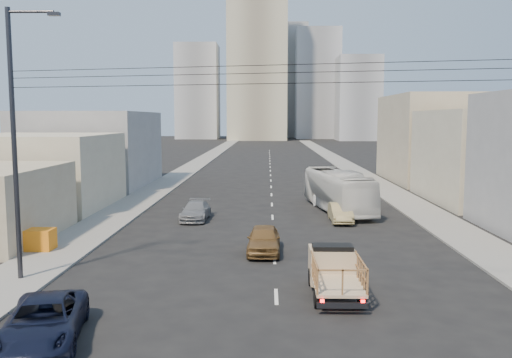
{
  "coord_description": "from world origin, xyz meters",
  "views": [
    {
      "loc": [
        -0.36,
        -19.52,
        7.25
      ],
      "look_at": [
        -1.1,
        14.18,
        3.5
      ],
      "focal_mm": 38.0,
      "sensor_mm": 36.0,
      "label": 1
    }
  ],
  "objects_px": {
    "navy_pickup": "(43,321)",
    "sedan_tan": "(340,213)",
    "crate_stack": "(37,239)",
    "sedan_grey": "(196,211)",
    "city_bus": "(338,190)",
    "sedan_brown": "(264,239)",
    "flatbed_pickup": "(335,269)",
    "streetlamp_left": "(16,138)"
  },
  "relations": [
    {
      "from": "navy_pickup",
      "to": "sedan_tan",
      "type": "bearing_deg",
      "value": 47.84
    },
    {
      "from": "city_bus",
      "to": "sedan_brown",
      "type": "height_order",
      "value": "city_bus"
    },
    {
      "from": "sedan_grey",
      "to": "streetlamp_left",
      "type": "height_order",
      "value": "streetlamp_left"
    },
    {
      "from": "flatbed_pickup",
      "to": "navy_pickup",
      "type": "bearing_deg",
      "value": -153.29
    },
    {
      "from": "sedan_brown",
      "to": "sedan_grey",
      "type": "bearing_deg",
      "value": 118.77
    },
    {
      "from": "crate_stack",
      "to": "sedan_tan",
      "type": "bearing_deg",
      "value": 26.93
    },
    {
      "from": "sedan_tan",
      "to": "streetlamp_left",
      "type": "relative_size",
      "value": 0.34
    },
    {
      "from": "sedan_brown",
      "to": "sedan_grey",
      "type": "xyz_separation_m",
      "value": [
        -4.99,
        9.58,
        -0.09
      ]
    },
    {
      "from": "navy_pickup",
      "to": "sedan_grey",
      "type": "xyz_separation_m",
      "value": [
        2.08,
        21.61,
        -0.06
      ]
    },
    {
      "from": "streetlamp_left",
      "to": "crate_stack",
      "type": "bearing_deg",
      "value": 106.93
    },
    {
      "from": "flatbed_pickup",
      "to": "sedan_tan",
      "type": "relative_size",
      "value": 1.09
    },
    {
      "from": "flatbed_pickup",
      "to": "navy_pickup",
      "type": "distance_m",
      "value": 11.26
    },
    {
      "from": "city_bus",
      "to": "sedan_tan",
      "type": "distance_m",
      "value": 4.88
    },
    {
      "from": "sedan_tan",
      "to": "streetlamp_left",
      "type": "distance_m",
      "value": 22.35
    },
    {
      "from": "sedan_brown",
      "to": "crate_stack",
      "type": "xyz_separation_m",
      "value": [
        -12.43,
        -0.03,
        -0.05
      ]
    },
    {
      "from": "city_bus",
      "to": "sedan_tan",
      "type": "relative_size",
      "value": 2.86
    },
    {
      "from": "navy_pickup",
      "to": "sedan_brown",
      "type": "height_order",
      "value": "sedan_brown"
    },
    {
      "from": "city_bus",
      "to": "sedan_brown",
      "type": "bearing_deg",
      "value": -122.27
    },
    {
      "from": "city_bus",
      "to": "sedan_brown",
      "type": "distance_m",
      "value": 14.95
    },
    {
      "from": "flatbed_pickup",
      "to": "sedan_tan",
      "type": "xyz_separation_m",
      "value": [
        2.36,
        15.98,
        -0.43
      ]
    },
    {
      "from": "streetlamp_left",
      "to": "crate_stack",
      "type": "xyz_separation_m",
      "value": [
        -1.61,
        5.28,
        -5.75
      ]
    },
    {
      "from": "sedan_tan",
      "to": "sedan_grey",
      "type": "xyz_separation_m",
      "value": [
        -10.34,
        0.58,
        -0.01
      ]
    },
    {
      "from": "flatbed_pickup",
      "to": "streetlamp_left",
      "type": "relative_size",
      "value": 0.37
    },
    {
      "from": "sedan_grey",
      "to": "crate_stack",
      "type": "relative_size",
      "value": 2.5
    },
    {
      "from": "city_bus",
      "to": "sedan_grey",
      "type": "bearing_deg",
      "value": -168.28
    },
    {
      "from": "sedan_grey",
      "to": "city_bus",
      "type": "bearing_deg",
      "value": 22.7
    },
    {
      "from": "navy_pickup",
      "to": "crate_stack",
      "type": "relative_size",
      "value": 2.85
    },
    {
      "from": "streetlamp_left",
      "to": "crate_stack",
      "type": "distance_m",
      "value": 7.96
    },
    {
      "from": "sedan_grey",
      "to": "crate_stack",
      "type": "xyz_separation_m",
      "value": [
        -7.44,
        -9.61,
        0.04
      ]
    },
    {
      "from": "sedan_tan",
      "to": "crate_stack",
      "type": "xyz_separation_m",
      "value": [
        -17.78,
        -9.03,
        0.02
      ]
    },
    {
      "from": "sedan_tan",
      "to": "crate_stack",
      "type": "distance_m",
      "value": 19.94
    },
    {
      "from": "crate_stack",
      "to": "city_bus",
      "type": "bearing_deg",
      "value": 37.19
    },
    {
      "from": "sedan_brown",
      "to": "city_bus",
      "type": "bearing_deg",
      "value": 68.55
    },
    {
      "from": "sedan_brown",
      "to": "crate_stack",
      "type": "distance_m",
      "value": 12.43
    },
    {
      "from": "navy_pickup",
      "to": "sedan_brown",
      "type": "distance_m",
      "value": 13.96
    },
    {
      "from": "city_bus",
      "to": "sedan_brown",
      "type": "xyz_separation_m",
      "value": [
        -5.75,
        -13.77,
        -0.87
      ]
    },
    {
      "from": "navy_pickup",
      "to": "sedan_tan",
      "type": "height_order",
      "value": "navy_pickup"
    },
    {
      "from": "navy_pickup",
      "to": "flatbed_pickup",
      "type": "bearing_deg",
      "value": 15.1
    },
    {
      "from": "sedan_brown",
      "to": "sedan_grey",
      "type": "relative_size",
      "value": 0.96
    },
    {
      "from": "navy_pickup",
      "to": "sedan_brown",
      "type": "relative_size",
      "value": 1.18
    },
    {
      "from": "sedan_grey",
      "to": "crate_stack",
      "type": "bearing_deg",
      "value": -126.37
    },
    {
      "from": "navy_pickup",
      "to": "sedan_grey",
      "type": "distance_m",
      "value": 21.71
    }
  ]
}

